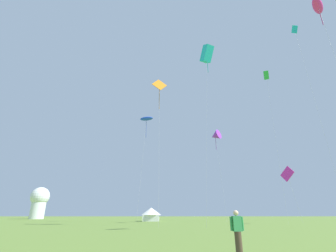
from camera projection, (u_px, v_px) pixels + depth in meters
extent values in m
ellipsoid|color=#E02DA3|center=(318.00, 6.00, 28.11)|extent=(3.01, 3.03, 1.09)
cylinder|color=#9D2072|center=(321.00, 17.00, 27.50)|extent=(0.07, 0.07, 2.34)
ellipsoid|color=blue|center=(146.00, 119.00, 53.61)|extent=(3.28, 2.03, 1.03)
cylinder|color=#183599|center=(146.00, 129.00, 52.71)|extent=(0.07, 0.07, 3.93)
cylinder|color=#B2B2B7|center=(142.00, 166.00, 48.91)|extent=(1.10, 1.84, 21.91)
cube|color=#E02DA3|center=(287.00, 174.00, 43.11)|extent=(1.23, 2.97, 3.02)
cylinder|color=#B2B2B7|center=(295.00, 198.00, 41.34)|extent=(0.95, 0.65, 8.50)
cube|color=#1EB7CC|center=(207.00, 54.00, 40.89)|extent=(2.41, 2.96, 3.17)
cylinder|color=teal|center=(208.00, 65.00, 40.10)|extent=(0.09, 0.09, 2.94)
cylinder|color=#B2B2B7|center=(207.00, 127.00, 35.21)|extent=(1.96, 1.79, 27.62)
cube|color=#1EB7CC|center=(295.00, 29.00, 48.80)|extent=(0.67, 2.12, 2.05)
cylinder|color=#B2B2B7|center=(317.00, 109.00, 41.09)|extent=(0.39, 2.48, 37.41)
cube|color=green|center=(266.00, 75.00, 53.84)|extent=(1.55, 2.03, 2.18)
cylinder|color=#B2B2B7|center=(276.00, 140.00, 47.51)|extent=(1.42, 1.82, 31.28)
cube|color=orange|center=(159.00, 85.00, 40.98)|extent=(2.62, 0.90, 2.58)
cylinder|color=#A75C11|center=(159.00, 98.00, 40.05)|extent=(0.08, 0.08, 3.91)
cylinder|color=#B2B2B7|center=(159.00, 146.00, 35.87)|extent=(0.24, 2.48, 22.63)
cone|color=purple|center=(215.00, 136.00, 59.86)|extent=(3.59, 3.58, 2.89)
cylinder|color=#63238B|center=(216.00, 144.00, 59.09)|extent=(0.08, 0.08, 3.10)
cylinder|color=#B2B2B7|center=(221.00, 175.00, 55.54)|extent=(0.90, 1.69, 20.24)
cylinder|color=#473828|center=(239.00, 243.00, 9.65)|extent=(0.28, 0.28, 0.90)
cube|color=#338C4C|center=(237.00, 224.00, 9.92)|extent=(0.38, 0.26, 0.60)
sphere|color=beige|center=(236.00, 213.00, 10.06)|extent=(0.22, 0.22, 0.22)
cylinder|color=#338C4C|center=(231.00, 224.00, 9.91)|extent=(0.09, 0.09, 0.55)
cylinder|color=#338C4C|center=(242.00, 224.00, 9.92)|extent=(0.09, 0.09, 0.55)
cube|color=white|center=(151.00, 218.00, 55.99)|extent=(3.78, 3.78, 1.42)
cone|color=white|center=(151.00, 211.00, 56.53)|extent=(4.72, 4.72, 1.65)
cylinder|color=white|center=(38.00, 210.00, 83.30)|extent=(4.80, 4.80, 6.00)
sphere|color=white|center=(40.00, 196.00, 84.91)|extent=(6.40, 6.40, 6.40)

